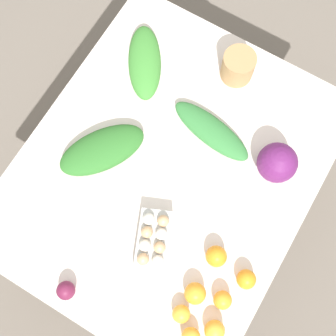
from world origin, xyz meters
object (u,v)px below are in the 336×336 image
at_px(orange_0, 246,279).
at_px(orange_3, 195,293).
at_px(cabbage_purple, 277,163).
at_px(greens_bunch_dandelion, 102,150).
at_px(orange_2, 215,330).
at_px(orange_6, 181,314).
at_px(egg_carton, 153,241).
at_px(orange_1, 223,300).
at_px(orange_5, 216,256).
at_px(greens_bunch_chard, 145,62).
at_px(greens_bunch_beet_tops, 211,131).
at_px(beet_root, 66,290).
at_px(paper_bag, 238,66).

distance_m(orange_0, orange_3, 0.19).
distance_m(cabbage_purple, greens_bunch_dandelion, 0.67).
bearing_deg(orange_2, orange_6, -84.62).
distance_m(egg_carton, greens_bunch_dandelion, 0.41).
distance_m(cabbage_purple, orange_3, 0.57).
relative_size(orange_1, orange_5, 0.85).
height_order(egg_carton, greens_bunch_chard, egg_carton).
relative_size(greens_bunch_beet_tops, orange_3, 4.58).
relative_size(beet_root, orange_0, 0.95).
xyz_separation_m(greens_bunch_beet_tops, orange_2, (0.65, 0.38, 0.01)).
distance_m(paper_bag, orange_5, 0.77).
relative_size(greens_bunch_dandelion, orange_1, 5.17).
bearing_deg(orange_1, beet_root, -62.70).
height_order(cabbage_purple, greens_bunch_beet_tops, cabbage_purple).
height_order(egg_carton, greens_bunch_dandelion, egg_carton).
xyz_separation_m(cabbage_purple, orange_5, (0.42, -0.03, -0.04)).
distance_m(greens_bunch_beet_tops, beet_root, 0.82).
xyz_separation_m(paper_bag, orange_0, (0.72, 0.43, -0.03)).
bearing_deg(orange_6, orange_0, 147.66).
bearing_deg(egg_carton, orange_1, -122.72).
relative_size(beet_root, orange_1, 1.01).
xyz_separation_m(orange_1, orange_5, (-0.12, -0.09, 0.01)).
bearing_deg(beet_root, paper_bag, 174.16).
bearing_deg(orange_1, egg_carton, -99.47).
bearing_deg(cabbage_purple, orange_2, 8.17).
xyz_separation_m(greens_bunch_beet_tops, orange_0, (0.44, 0.39, 0.01)).
bearing_deg(greens_bunch_beet_tops, paper_bag, -172.19).
bearing_deg(orange_5, beet_root, -46.79).
bearing_deg(orange_1, orange_5, -142.42).
height_order(greens_bunch_chard, orange_1, greens_bunch_chard).
bearing_deg(greens_bunch_beet_tops, greens_bunch_dandelion, -48.30).
distance_m(paper_bag, beet_root, 1.09).
height_order(orange_1, orange_5, orange_5).
height_order(orange_1, orange_3, orange_3).
height_order(beet_root, orange_3, orange_3).
distance_m(orange_1, orange_6, 0.16).
xyz_separation_m(greens_bunch_dandelion, greens_bunch_beet_tops, (-0.29, 0.33, -0.01)).
xyz_separation_m(greens_bunch_beet_tops, orange_6, (0.66, 0.25, 0.00)).
bearing_deg(greens_bunch_chard, greens_bunch_dandelion, 7.88).
xyz_separation_m(orange_1, orange_2, (0.10, 0.03, 0.00)).
height_order(egg_carton, orange_1, egg_carton).
height_order(paper_bag, orange_2, paper_bag).
height_order(egg_carton, orange_0, egg_carton).
height_order(cabbage_purple, orange_6, cabbage_purple).
bearing_deg(cabbage_purple, beet_root, -28.43).
bearing_deg(greens_bunch_dandelion, greens_bunch_chard, -172.12).
distance_m(greens_bunch_dandelion, orange_3, 0.65).
distance_m(egg_carton, orange_1, 0.33).
relative_size(egg_carton, orange_0, 3.56).
xyz_separation_m(orange_0, orange_6, (0.22, -0.14, -0.00)).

